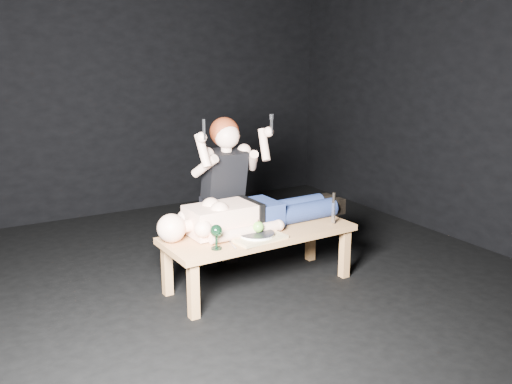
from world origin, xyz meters
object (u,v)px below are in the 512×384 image
at_px(lying_man, 257,210).
at_px(table, 259,258).
at_px(serving_tray, 257,237).
at_px(carving_knife, 333,208).
at_px(goblet, 216,237).
at_px(kneeling_woman, 220,191).

bearing_deg(lying_man, table, -112.31).
bearing_deg(serving_tray, carving_knife, 0.21).
height_order(table, goblet, goblet).
distance_m(kneeling_woman, carving_knife, 0.95).
xyz_separation_m(lying_man, carving_knife, (0.56, -0.26, -0.00)).
bearing_deg(table, carving_knife, -15.21).
height_order(lying_man, kneeling_woman, kneeling_woman).
height_order(kneeling_woman, goblet, kneeling_woman).
height_order(table, lying_man, lying_man).
bearing_deg(table, goblet, -159.31).
bearing_deg(serving_tray, kneeling_woman, 87.58).
bearing_deg(carving_knife, table, 164.79).
relative_size(serving_tray, goblet, 2.15).
xyz_separation_m(kneeling_woman, carving_knife, (0.68, -0.66, -0.08)).
bearing_deg(kneeling_woman, table, -81.28).
bearing_deg(lying_man, serving_tray, -121.86).
distance_m(kneeling_woman, goblet, 0.82).
bearing_deg(kneeling_woman, carving_knife, -43.71).
xyz_separation_m(lying_man, goblet, (-0.50, -0.31, -0.04)).
height_order(lying_man, goblet, lying_man).
distance_m(lying_man, serving_tray, 0.32).
distance_m(table, goblet, 0.59).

